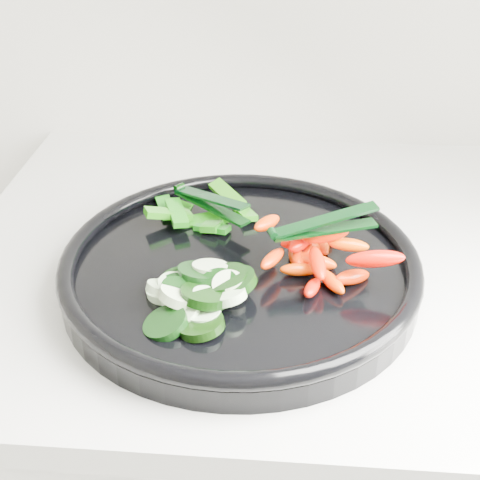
{
  "coord_description": "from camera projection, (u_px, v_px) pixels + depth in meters",
  "views": [
    {
      "loc": [
        -0.63,
        1.05,
        1.35
      ],
      "look_at": [
        -0.68,
        1.62,
        0.99
      ],
      "focal_mm": 50.0,
      "sensor_mm": 36.0,
      "label": 1
    }
  ],
  "objects": [
    {
      "name": "pepper_pile",
      "position": [
        198.0,
        213.0,
        0.77
      ],
      "size": [
        0.13,
        0.11,
        0.03
      ],
      "color": "#09620A",
      "rests_on": "veggie_tray"
    },
    {
      "name": "carrot_pile",
      "position": [
        319.0,
        252.0,
        0.68
      ],
      "size": [
        0.15,
        0.16,
        0.05
      ],
      "color": "#E53A00",
      "rests_on": "veggie_tray"
    },
    {
      "name": "tong_pepper",
      "position": [
        209.0,
        201.0,
        0.76
      ],
      "size": [
        0.1,
        0.08,
        0.02
      ],
      "color": "black",
      "rests_on": "pepper_pile"
    },
    {
      "name": "cucumber_pile",
      "position": [
        194.0,
        292.0,
        0.64
      ],
      "size": [
        0.12,
        0.13,
        0.04
      ],
      "color": "black",
      "rests_on": "veggie_tray"
    },
    {
      "name": "tong_carrot",
      "position": [
        322.0,
        225.0,
        0.67
      ],
      "size": [
        0.11,
        0.05,
        0.02
      ],
      "color": "black",
      "rests_on": "carrot_pile"
    },
    {
      "name": "veggie_tray",
      "position": [
        240.0,
        268.0,
        0.7
      ],
      "size": [
        0.38,
        0.38,
        0.04
      ],
      "color": "black",
      "rests_on": "counter"
    }
  ]
}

